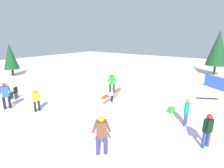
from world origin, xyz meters
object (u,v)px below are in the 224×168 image
(loose_snowboard_navy, at_px, (207,98))
(pine_tree_far, at_px, (218,48))
(folding_chair, at_px, (14,93))
(bystander_brown, at_px, (101,133))
(main_rider_on_rail, at_px, (112,84))
(backpack_on_snow, at_px, (171,110))
(bystander_black, at_px, (208,129))
(bystander_yellow, at_px, (36,99))
(bystander_teal, at_px, (187,111))
(pine_tree_near, at_px, (10,57))
(bystander_blue, at_px, (6,94))
(rail_feature, at_px, (112,94))

(loose_snowboard_navy, relative_size, pine_tree_far, 0.29)
(loose_snowboard_navy, height_order, folding_chair, folding_chair)
(bystander_brown, xyz_separation_m, folding_chair, (-1.07, -8.92, -0.47))
(main_rider_on_rail, bearing_deg, backpack_on_snow, 73.24)
(bystander_brown, xyz_separation_m, backpack_on_snow, (-5.28, 0.95, -0.72))
(folding_chair, distance_m, pine_tree_far, 20.80)
(bystander_brown, height_order, folding_chair, bystander_brown)
(main_rider_on_rail, height_order, bystander_black, main_rider_on_rail)
(loose_snowboard_navy, height_order, pine_tree_far, pine_tree_far)
(main_rider_on_rail, bearing_deg, bystander_black, 47.07)
(bystander_yellow, distance_m, loose_snowboard_navy, 11.54)
(main_rider_on_rail, height_order, backpack_on_snow, main_rider_on_rail)
(main_rider_on_rail, height_order, bystander_brown, main_rider_on_rail)
(bystander_teal, height_order, pine_tree_near, pine_tree_near)
(bystander_teal, bearing_deg, pine_tree_near, 86.68)
(bystander_black, bearing_deg, pine_tree_near, -67.61)
(main_rider_on_rail, relative_size, pine_tree_near, 0.39)
(bystander_blue, distance_m, loose_snowboard_navy, 13.48)
(bystander_blue, relative_size, loose_snowboard_navy, 1.09)
(main_rider_on_rail, bearing_deg, bystander_yellow, -60.86)
(main_rider_on_rail, height_order, bystander_blue, main_rider_on_rail)
(bystander_blue, xyz_separation_m, pine_tree_near, (-4.79, -9.38, 1.26))
(rail_feature, xyz_separation_m, loose_snowboard_navy, (-4.51, 5.17, -0.56))
(loose_snowboard_navy, bearing_deg, rail_feature, -168.09)
(main_rider_on_rail, distance_m, backpack_on_snow, 4.06)
(bystander_blue, bearing_deg, rail_feature, -22.08)
(bystander_blue, distance_m, folding_chair, 1.88)
(bystander_blue, height_order, pine_tree_far, pine_tree_far)
(rail_feature, height_order, backpack_on_snow, rail_feature)
(bystander_blue, height_order, bystander_yellow, bystander_blue)
(pine_tree_near, bearing_deg, folding_chair, 65.22)
(bystander_black, bearing_deg, folding_chair, -53.88)
(bystander_teal, relative_size, backpack_on_snow, 4.09)
(rail_feature, xyz_separation_m, pine_tree_near, (-0.06, -13.98, 1.61))
(bystander_brown, relative_size, folding_chair, 1.80)
(rail_feature, bearing_deg, bystander_yellow, -41.79)
(pine_tree_far, bearing_deg, backpack_on_snow, -2.89)
(bystander_teal, xyz_separation_m, backpack_on_snow, (-1.04, -1.05, -0.61))
(loose_snowboard_navy, distance_m, folding_chair, 13.83)
(folding_chair, xyz_separation_m, pine_tree_near, (-3.68, -7.96, 1.77))
(bystander_blue, bearing_deg, folding_chair, 73.93)
(bystander_blue, height_order, loose_snowboard_navy, bystander_blue)
(bystander_blue, bearing_deg, bystander_yellow, -43.07)
(bystander_teal, distance_m, loose_snowboard_navy, 5.01)
(rail_feature, distance_m, loose_snowboard_navy, 6.88)
(bystander_yellow, bearing_deg, pine_tree_near, -103.20)
(bystander_brown, bearing_deg, rail_feature, -101.80)
(rail_feature, distance_m, pine_tree_near, 14.07)
(folding_chair, bearing_deg, loose_snowboard_navy, 93.23)
(bystander_blue, height_order, pine_tree_near, pine_tree_near)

